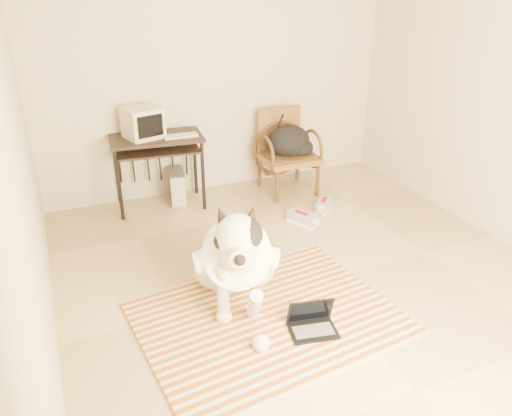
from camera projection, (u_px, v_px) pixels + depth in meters
floor at (312, 281)px, 4.16m from camera, size 4.50×4.50×0.00m
wall_back at (218, 71)px, 5.44m from camera, size 4.50×0.00×4.50m
wall_left at (18, 163)px, 2.87m from camera, size 0.00×4.50×4.50m
rug at (268, 318)px, 3.71m from camera, size 1.98×1.59×0.02m
dog at (236, 258)px, 3.75m from camera, size 0.72×1.36×0.99m
laptop at (312, 322)px, 3.56m from camera, size 0.37×0.30×0.23m
computer_desk at (157, 147)px, 5.19m from camera, size 1.00×0.62×0.79m
crt_monitor at (143, 123)px, 5.07m from camera, size 0.42×0.41×0.31m
desk_keyboard at (181, 136)px, 5.14m from camera, size 0.35×0.15×0.02m
pc_tower at (177, 186)px, 5.52m from camera, size 0.23×0.41×0.36m
rattan_chair at (286, 152)px, 5.71m from camera, size 0.62×0.60×0.93m
backpack at (291, 142)px, 5.60m from camera, size 0.51×0.40×0.36m
sneaker_left at (303, 219)px, 5.09m from camera, size 0.26×0.36×0.12m
sneaker_right at (324, 205)px, 5.39m from camera, size 0.30×0.30×0.11m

